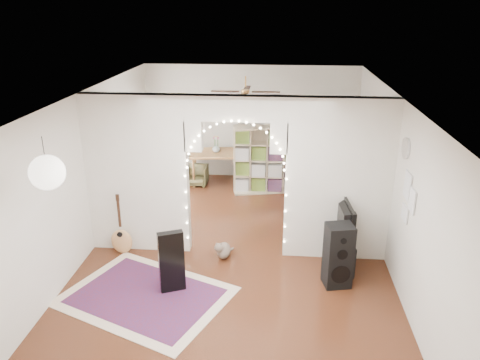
# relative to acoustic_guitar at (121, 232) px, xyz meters

# --- Properties ---
(floor) EXTENTS (7.50, 7.50, 0.00)m
(floor) POSITION_rel_acoustic_guitar_xyz_m (1.94, 0.25, -0.40)
(floor) COLOR black
(floor) RESTS_ON ground
(ceiling) EXTENTS (5.00, 7.50, 0.02)m
(ceiling) POSITION_rel_acoustic_guitar_xyz_m (1.94, 0.25, 2.30)
(ceiling) COLOR white
(ceiling) RESTS_ON wall_back
(wall_back) EXTENTS (5.00, 0.02, 2.70)m
(wall_back) POSITION_rel_acoustic_guitar_xyz_m (1.94, 4.00, 0.95)
(wall_back) COLOR silver
(wall_back) RESTS_ON floor
(wall_front) EXTENTS (5.00, 0.02, 2.70)m
(wall_front) POSITION_rel_acoustic_guitar_xyz_m (1.94, -3.50, 0.95)
(wall_front) COLOR silver
(wall_front) RESTS_ON floor
(wall_left) EXTENTS (0.02, 7.50, 2.70)m
(wall_left) POSITION_rel_acoustic_guitar_xyz_m (-0.56, 0.25, 0.95)
(wall_left) COLOR silver
(wall_left) RESTS_ON floor
(wall_right) EXTENTS (0.02, 7.50, 2.70)m
(wall_right) POSITION_rel_acoustic_guitar_xyz_m (4.44, 0.25, 0.95)
(wall_right) COLOR silver
(wall_right) RESTS_ON floor
(divider_wall) EXTENTS (5.00, 0.20, 2.70)m
(divider_wall) POSITION_rel_acoustic_guitar_xyz_m (1.94, 0.25, 1.02)
(divider_wall) COLOR silver
(divider_wall) RESTS_ON floor
(fairy_lights) EXTENTS (1.64, 0.04, 1.60)m
(fairy_lights) POSITION_rel_acoustic_guitar_xyz_m (1.94, 0.12, 1.15)
(fairy_lights) COLOR #FFEABF
(fairy_lights) RESTS_ON divider_wall
(window) EXTENTS (0.04, 1.20, 1.40)m
(window) POSITION_rel_acoustic_guitar_xyz_m (-0.53, 2.05, 1.10)
(window) COLOR white
(window) RESTS_ON wall_left
(wall_clock) EXTENTS (0.03, 0.31, 0.31)m
(wall_clock) POSITION_rel_acoustic_guitar_xyz_m (4.42, -0.35, 1.70)
(wall_clock) COLOR white
(wall_clock) RESTS_ON wall_right
(picture_frames) EXTENTS (0.02, 0.50, 0.70)m
(picture_frames) POSITION_rel_acoustic_guitar_xyz_m (4.42, -0.75, 1.10)
(picture_frames) COLOR white
(picture_frames) RESTS_ON wall_right
(paper_lantern) EXTENTS (0.40, 0.40, 0.40)m
(paper_lantern) POSITION_rel_acoustic_guitar_xyz_m (0.04, -2.15, 1.85)
(paper_lantern) COLOR white
(paper_lantern) RESTS_ON ceiling
(ceiling_fan) EXTENTS (1.10, 1.10, 0.30)m
(ceiling_fan) POSITION_rel_acoustic_guitar_xyz_m (1.94, 2.25, 2.00)
(ceiling_fan) COLOR #C18740
(ceiling_fan) RESTS_ON ceiling
(area_rug) EXTENTS (2.76, 2.47, 0.02)m
(area_rug) POSITION_rel_acoustic_guitar_xyz_m (0.74, -1.22, -0.39)
(area_rug) COLOR maroon
(area_rug) RESTS_ON floor
(guitar_case) EXTENTS (0.39, 0.26, 0.96)m
(guitar_case) POSITION_rel_acoustic_guitar_xyz_m (1.11, -1.02, 0.08)
(guitar_case) COLOR black
(guitar_case) RESTS_ON floor
(acoustic_guitar) EXTENTS (0.38, 0.16, 0.92)m
(acoustic_guitar) POSITION_rel_acoustic_guitar_xyz_m (0.00, 0.00, 0.00)
(acoustic_guitar) COLOR #B77C49
(acoustic_guitar) RESTS_ON floor
(tabby_cat) EXTENTS (0.36, 0.53, 0.36)m
(tabby_cat) POSITION_rel_acoustic_guitar_xyz_m (1.74, -0.02, -0.26)
(tabby_cat) COLOR brown
(tabby_cat) RESTS_ON floor
(floor_speaker) EXTENTS (0.45, 0.41, 1.00)m
(floor_speaker) POSITION_rel_acoustic_guitar_xyz_m (3.55, -0.66, 0.10)
(floor_speaker) COLOR black
(floor_speaker) RESTS_ON floor
(media_console) EXTENTS (0.48, 1.03, 0.50)m
(media_console) POSITION_rel_acoustic_guitar_xyz_m (3.61, 0.00, -0.15)
(media_console) COLOR black
(media_console) RESTS_ON floor
(tv) EXTENTS (0.22, 1.08, 0.62)m
(tv) POSITION_rel_acoustic_guitar_xyz_m (3.61, 0.00, 0.41)
(tv) COLOR black
(tv) RESTS_ON media_console
(bookcase) EXTENTS (1.52, 0.68, 1.51)m
(bookcase) POSITION_rel_acoustic_guitar_xyz_m (2.37, 3.02, 0.36)
(bookcase) COLOR beige
(bookcase) RESTS_ON floor
(dining_table) EXTENTS (1.28, 0.93, 0.76)m
(dining_table) POSITION_rel_acoustic_guitar_xyz_m (1.16, 3.49, 0.28)
(dining_table) COLOR brown
(dining_table) RESTS_ON floor
(flower_vase) EXTENTS (0.20, 0.20, 0.19)m
(flower_vase) POSITION_rel_acoustic_guitar_xyz_m (1.16, 3.49, 0.45)
(flower_vase) COLOR white
(flower_vase) RESTS_ON dining_table
(dining_chair_left) EXTENTS (0.51, 0.52, 0.47)m
(dining_chair_left) POSITION_rel_acoustic_guitar_xyz_m (0.72, 3.29, -0.17)
(dining_chair_left) COLOR #4C4626
(dining_chair_left) RESTS_ON floor
(dining_chair_right) EXTENTS (0.62, 0.64, 0.53)m
(dining_chair_right) POSITION_rel_acoustic_guitar_xyz_m (2.38, 3.24, -0.14)
(dining_chair_right) COLOR #4C4626
(dining_chair_right) RESTS_ON floor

